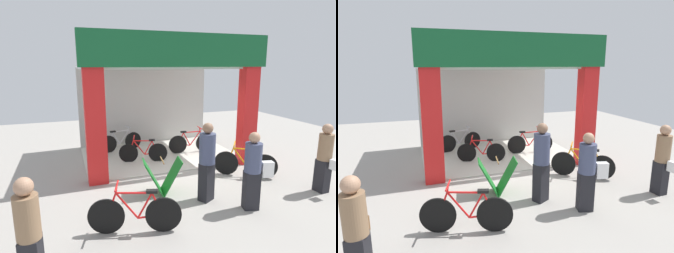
% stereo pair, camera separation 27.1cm
% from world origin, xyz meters
% --- Properties ---
extents(ground_plane, '(17.95, 17.95, 0.00)m').
position_xyz_m(ground_plane, '(0.00, 0.00, 0.00)').
color(ground_plane, '#9E9991').
rests_on(ground_plane, ground).
extents(shop_facade, '(5.18, 3.76, 3.81)m').
position_xyz_m(shop_facade, '(0.00, 1.63, 2.00)').
color(shop_facade, beige).
rests_on(shop_facade, ground).
extents(bicycle_inside_0, '(1.61, 0.44, 0.89)m').
position_xyz_m(bicycle_inside_0, '(1.10, 1.53, 0.36)').
color(bicycle_inside_0, black).
rests_on(bicycle_inside_0, ground).
extents(bicycle_inside_1, '(1.46, 0.51, 0.83)m').
position_xyz_m(bicycle_inside_1, '(-0.72, 1.14, 0.33)').
color(bicycle_inside_1, black).
rests_on(bicycle_inside_1, ground).
extents(bicycle_inside_2, '(1.54, 0.48, 0.86)m').
position_xyz_m(bicycle_inside_2, '(-1.16, 2.57, 0.34)').
color(bicycle_inside_2, black).
rests_on(bicycle_inside_2, ground).
extents(bicycle_parked_0, '(1.40, 1.02, 0.93)m').
position_xyz_m(bicycle_parked_0, '(1.60, -0.93, 0.37)').
color(bicycle_parked_0, black).
rests_on(bicycle_parked_0, ground).
extents(bicycle_parked_1, '(1.64, 0.58, 0.93)m').
position_xyz_m(bicycle_parked_1, '(-1.86, -2.52, 0.37)').
color(bicycle_parked_1, black).
rests_on(bicycle_parked_1, ground).
extents(sandwich_board_sign, '(0.97, 0.67, 0.85)m').
position_xyz_m(sandwich_board_sign, '(-0.88, -1.16, 0.42)').
color(sandwich_board_sign, '#197226').
rests_on(sandwich_board_sign, ground).
extents(pedestrian_0, '(0.48, 0.48, 1.78)m').
position_xyz_m(pedestrian_0, '(-0.06, -1.82, 0.93)').
color(pedestrian_0, black).
rests_on(pedestrian_0, ground).
extents(pedestrian_1, '(0.34, 0.55, 1.67)m').
position_xyz_m(pedestrian_1, '(2.76, -2.38, 0.86)').
color(pedestrian_1, black).
rests_on(pedestrian_1, ground).
extents(pedestrian_2, '(0.36, 0.52, 1.67)m').
position_xyz_m(pedestrian_2, '(-3.45, -3.49, 0.86)').
color(pedestrian_2, black).
rests_on(pedestrian_2, ground).
extents(pedestrian_3, '(0.65, 0.42, 1.67)m').
position_xyz_m(pedestrian_3, '(0.66, -2.50, 0.87)').
color(pedestrian_3, black).
rests_on(pedestrian_3, ground).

